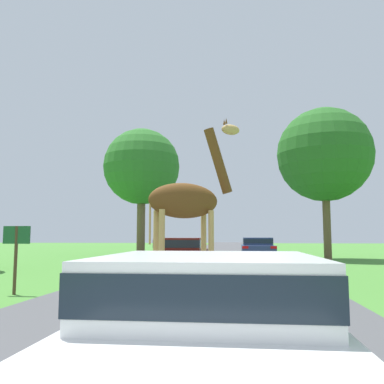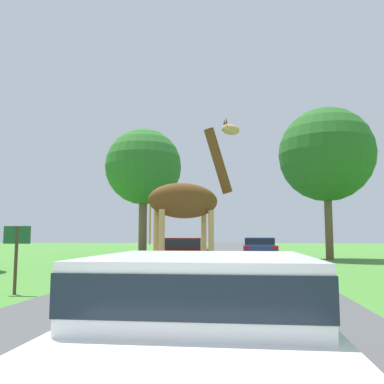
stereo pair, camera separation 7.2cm
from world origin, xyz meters
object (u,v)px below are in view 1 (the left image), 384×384
Objects in this scene: tree_centre_back at (142,167)px; sign_post at (16,247)px; tree_right_cluster at (324,155)px; car_queue_left at (258,247)px; car_lead_maroon at (209,330)px; giraffe_near_road at (188,202)px; car_queue_right at (180,255)px.

tree_centre_back reaches higher than sign_post.
tree_centre_back is 1.04× the size of tree_right_cluster.
tree_centre_back is (-8.52, 4.62, 6.00)m from car_queue_left.
car_queue_left is at bearing 86.12° from car_lead_maroon.
car_lead_maroon is 0.44× the size of tree_right_cluster.
car_lead_maroon is at bearing -93.88° from car_queue_left.
giraffe_near_road reaches higher than sign_post.
sign_post is (-4.17, -1.20, -1.18)m from giraffe_near_road.
giraffe_near_road is 1.11× the size of car_queue_right.
car_lead_maroon is 23.65m from tree_right_cluster.
tree_centre_back reaches higher than car_queue_left.
car_lead_maroon is 12.00m from car_queue_right.
giraffe_near_road is 2.85× the size of sign_post.
tree_right_cluster is 19.98m from sign_post.
tree_right_cluster is 5.57× the size of sign_post.
car_lead_maroon is (1.05, -7.55, -1.65)m from giraffe_near_road.
giraffe_near_road is 0.51× the size of tree_right_cluster.
tree_right_cluster is at bearing 127.66° from giraffe_near_road.
tree_centre_back is 5.78× the size of sign_post.
tree_centre_back is at bearing 104.47° from car_lead_maroon.
car_queue_right is at bearing 58.73° from sign_post.
car_queue_right is at bearing -71.46° from tree_centre_back.
car_lead_maroon is 28.64m from tree_centre_back.
giraffe_near_road is at bearing -79.13° from car_queue_right.
tree_right_cluster is (4.19, -0.27, 5.70)m from car_queue_left.
car_queue_left is (3.41, 10.64, -0.01)m from car_queue_right.
car_queue_left is 0.47× the size of tree_right_cluster.
tree_centre_back is at bearing 158.96° from tree_right_cluster.
car_lead_maroon is 8.24m from sign_post.
tree_centre_back is (-5.94, 19.56, 4.36)m from giraffe_near_road.
tree_centre_back is at bearing 94.88° from sign_post.
tree_centre_back is at bearing 108.54° from car_queue_right.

